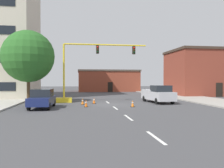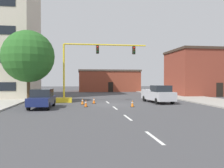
% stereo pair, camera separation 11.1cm
% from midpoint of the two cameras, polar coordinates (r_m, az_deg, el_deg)
% --- Properties ---
extents(ground_plane, '(160.00, 160.00, 0.00)m').
position_cam_midpoint_polar(ground_plane, '(23.98, -0.22, -5.17)').
color(ground_plane, '#424244').
extents(sidewalk_left, '(6.00, 56.00, 0.14)m').
position_cam_midpoint_polar(sidewalk_left, '(33.03, -24.43, -3.48)').
color(sidewalk_left, '#B2ADA3').
rests_on(sidewalk_left, ground_plane).
extents(sidewalk_right, '(6.00, 56.00, 0.14)m').
position_cam_midpoint_polar(sidewalk_right, '(35.45, 18.39, -3.16)').
color(sidewalk_right, '#9E998E').
rests_on(sidewalk_right, ground_plane).
extents(lane_stripe_seg_0, '(0.16, 2.40, 0.01)m').
position_cam_midpoint_polar(lane_stripe_seg_0, '(10.48, 10.75, -12.96)').
color(lane_stripe_seg_0, silver).
rests_on(lane_stripe_seg_0, ground_plane).
extents(lane_stripe_seg_1, '(0.16, 2.40, 0.01)m').
position_cam_midpoint_polar(lane_stripe_seg_1, '(15.68, 4.14, -8.34)').
color(lane_stripe_seg_1, silver).
rests_on(lane_stripe_seg_1, ground_plane).
extents(lane_stripe_seg_2, '(0.16, 2.40, 0.01)m').
position_cam_midpoint_polar(lane_stripe_seg_2, '(21.04, 0.92, -6.00)').
color(lane_stripe_seg_2, silver).
rests_on(lane_stripe_seg_2, ground_plane).
extents(lane_stripe_seg_3, '(0.16, 2.40, 0.01)m').
position_cam_midpoint_polar(lane_stripe_seg_3, '(26.45, -0.98, -4.60)').
color(lane_stripe_seg_3, silver).
rests_on(lane_stripe_seg_3, ground_plane).
extents(building_brick_center, '(14.24, 10.19, 5.02)m').
position_cam_midpoint_polar(building_brick_center, '(55.72, -0.98, 0.83)').
color(building_brick_center, brown).
rests_on(building_brick_center, ground_plane).
extents(building_row_right, '(11.58, 9.01, 7.78)m').
position_cam_midpoint_polar(building_row_right, '(42.66, 22.10, 2.63)').
color(building_row_right, brown).
rests_on(building_row_right, ground_plane).
extents(traffic_signal_gantry, '(10.62, 1.20, 6.83)m').
position_cam_midpoint_polar(traffic_signal_gantry, '(26.89, -8.69, 0.46)').
color(traffic_signal_gantry, yellow).
rests_on(traffic_signal_gantry, ground_plane).
extents(tree_left_near, '(5.77, 5.77, 8.10)m').
position_cam_midpoint_polar(tree_left_near, '(27.25, -20.04, 6.47)').
color(tree_left_near, '#4C3823').
rests_on(tree_left_near, ground_plane).
extents(pickup_truck_silver, '(2.42, 5.54, 1.99)m').
position_cam_midpoint_polar(pickup_truck_silver, '(26.57, 11.47, -2.49)').
color(pickup_truck_silver, '#BCBCC1').
rests_on(pickup_truck_silver, ground_plane).
extents(sedan_navy_near_left, '(2.02, 4.57, 1.74)m').
position_cam_midpoint_polar(sedan_navy_near_left, '(21.79, -16.89, -3.46)').
color(sedan_navy_near_left, navy).
rests_on(sedan_navy_near_left, ground_plane).
extents(traffic_cone_roadside_a, '(0.36, 0.36, 0.67)m').
position_cam_midpoint_polar(traffic_cone_roadside_a, '(24.22, -7.25, -4.34)').
color(traffic_cone_roadside_a, black).
rests_on(traffic_cone_roadside_a, ground_plane).
extents(traffic_cone_roadside_b, '(0.36, 0.36, 0.66)m').
position_cam_midpoint_polar(traffic_cone_roadside_b, '(25.04, -4.39, -4.17)').
color(traffic_cone_roadside_b, black).
rests_on(traffic_cone_roadside_b, ground_plane).
extents(traffic_cone_roadside_c, '(0.36, 0.36, 0.65)m').
position_cam_midpoint_polar(traffic_cone_roadside_c, '(21.99, 5.26, -4.88)').
color(traffic_cone_roadside_c, black).
rests_on(traffic_cone_roadside_c, ground_plane).
extents(traffic_cone_roadside_d, '(0.36, 0.36, 0.69)m').
position_cam_midpoint_polar(traffic_cone_roadside_d, '(21.98, -6.38, -4.83)').
color(traffic_cone_roadside_d, black).
rests_on(traffic_cone_roadside_d, ground_plane).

